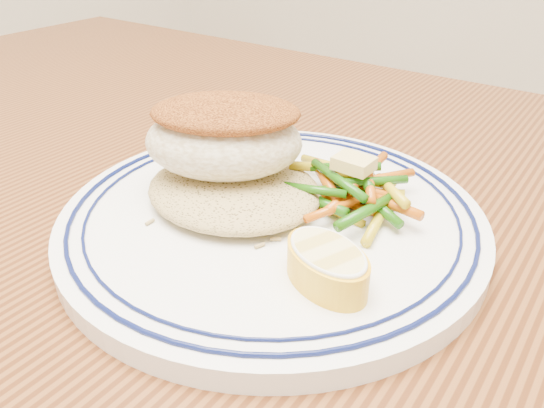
{
  "coord_description": "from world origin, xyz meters",
  "views": [
    {
      "loc": [
        0.17,
        -0.24,
        0.95
      ],
      "look_at": [
        -0.02,
        0.02,
        0.77
      ],
      "focal_mm": 35.0,
      "sensor_mm": 36.0,
      "label": 1
    }
  ],
  "objects": [
    {
      "name": "butter_pat",
      "position": [
        0.02,
        0.06,
        0.8
      ],
      "size": [
        0.03,
        0.02,
        0.01
      ],
      "primitive_type": "cube",
      "rotation": [
        0.0,
        0.0,
        -0.03
      ],
      "color": "#E7D071",
      "rests_on": "vegetable_pile"
    },
    {
      "name": "fish_fillet",
      "position": [
        -0.06,
        0.02,
        0.81
      ],
      "size": [
        0.14,
        0.12,
        0.06
      ],
      "color": "beige",
      "rests_on": "rice_pilaf"
    },
    {
      "name": "lemon_wedge",
      "position": [
        0.05,
        -0.03,
        0.78
      ],
      "size": [
        0.07,
        0.07,
        0.02
      ],
      "color": "yellow",
      "rests_on": "plate"
    },
    {
      "name": "plate",
      "position": [
        -0.02,
        0.02,
        0.76
      ],
      "size": [
        0.29,
        0.29,
        0.02
      ],
      "color": "white",
      "rests_on": "dining_table"
    },
    {
      "name": "vegetable_pile",
      "position": [
        0.02,
        0.06,
        0.78
      ],
      "size": [
        0.11,
        0.1,
        0.03
      ],
      "color": "#B84F09",
      "rests_on": "plate"
    },
    {
      "name": "rice_pilaf",
      "position": [
        -0.05,
        0.01,
        0.78
      ],
      "size": [
        0.13,
        0.11,
        0.02
      ],
      "primitive_type": "ellipsoid",
      "color": "#A48B52",
      "rests_on": "plate"
    },
    {
      "name": "dining_table",
      "position": [
        0.0,
        0.0,
        0.65
      ],
      "size": [
        1.5,
        0.9,
        0.75
      ],
      "color": "#48230E",
      "rests_on": "ground"
    }
  ]
}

